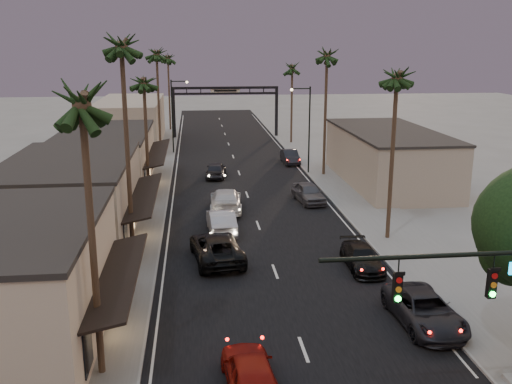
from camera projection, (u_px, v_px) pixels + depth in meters
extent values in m
plane|color=slate|center=(244.00, 187.00, 54.17)|extent=(200.00, 200.00, 0.00)
cube|color=black|center=(240.00, 175.00, 58.98)|extent=(14.00, 120.00, 0.02)
cube|color=slate|center=(152.00, 163.00, 64.70)|extent=(5.00, 92.00, 0.12)
cube|color=slate|center=(316.00, 159.00, 66.69)|extent=(5.00, 92.00, 0.12)
cube|color=#C2AF94|center=(7.00, 287.00, 25.18)|extent=(8.00, 12.00, 5.50)
cube|color=gray|center=(71.00, 202.00, 38.65)|extent=(8.00, 14.00, 5.50)
cube|color=#C2AF94|center=(106.00, 160.00, 54.10)|extent=(8.00, 16.00, 5.00)
cube|color=gray|center=(131.00, 122.00, 76.11)|extent=(8.00, 20.00, 6.00)
cube|color=gray|center=(388.00, 158.00, 55.01)|extent=(8.00, 18.00, 5.00)
cylinder|color=black|center=(448.00, 255.00, 18.23)|extent=(8.40, 0.16, 0.16)
cube|color=black|center=(397.00, 288.00, 18.32)|extent=(0.28, 0.22, 1.00)
cube|color=black|center=(492.00, 284.00, 18.66)|extent=(0.28, 0.22, 1.00)
cube|color=black|center=(174.00, 114.00, 81.38)|extent=(0.40, 0.40, 7.00)
cube|color=black|center=(276.00, 112.00, 82.93)|extent=(0.40, 0.40, 7.00)
cube|color=black|center=(225.00, 88.00, 81.24)|extent=(15.20, 0.35, 0.35)
cube|color=black|center=(225.00, 93.00, 81.45)|extent=(15.20, 0.30, 0.30)
cube|color=beige|center=(225.00, 91.00, 81.33)|extent=(4.20, 0.12, 1.00)
cylinder|color=black|center=(309.00, 131.00, 58.60)|extent=(0.16, 0.16, 9.00)
cylinder|color=black|center=(300.00, 89.00, 57.41)|extent=(2.00, 0.12, 0.12)
sphere|color=#FFD899|center=(292.00, 90.00, 57.34)|extent=(0.30, 0.30, 0.30)
cylinder|color=black|center=(172.00, 117.00, 69.60)|extent=(0.16, 0.16, 9.00)
cylinder|color=black|center=(179.00, 81.00, 68.62)|extent=(2.00, 0.12, 0.12)
sphere|color=#FFD899|center=(187.00, 82.00, 68.74)|extent=(0.30, 0.30, 0.30)
cylinder|color=#38281C|center=(93.00, 248.00, 22.06)|extent=(0.28, 0.28, 11.00)
sphere|color=black|center=(81.00, 89.00, 20.52)|extent=(3.20, 3.20, 3.20)
cylinder|color=#38281C|center=(128.00, 158.00, 34.31)|extent=(0.28, 0.28, 13.00)
sphere|color=black|center=(121.00, 36.00, 32.53)|extent=(3.20, 3.20, 3.20)
cylinder|color=#38281C|center=(147.00, 144.00, 48.16)|extent=(0.28, 0.28, 10.00)
sphere|color=black|center=(143.00, 76.00, 46.75)|extent=(3.20, 3.20, 3.20)
cylinder|color=#38281C|center=(159.00, 108.00, 66.19)|extent=(0.28, 0.28, 12.00)
sphere|color=black|center=(156.00, 49.00, 64.53)|extent=(3.20, 3.20, 3.20)
cylinder|color=#38281C|center=(392.00, 161.00, 38.29)|extent=(0.28, 0.28, 11.00)
sphere|color=black|center=(398.00, 69.00, 36.75)|extent=(3.20, 3.20, 3.20)
cylinder|color=#38281C|center=(325.00, 117.00, 57.41)|extent=(0.28, 0.28, 12.00)
sphere|color=black|center=(327.00, 50.00, 55.75)|extent=(3.20, 3.20, 3.20)
cylinder|color=#38281C|center=(292.00, 106.00, 76.90)|extent=(0.28, 0.28, 10.00)
sphere|color=black|center=(292.00, 64.00, 75.49)|extent=(3.20, 3.20, 3.20)
cylinder|color=#38281C|center=(169.00, 95.00, 88.48)|extent=(0.28, 0.28, 11.00)
sphere|color=black|center=(168.00, 54.00, 86.94)|extent=(3.20, 3.20, 3.20)
imported|color=maroon|center=(250.00, 373.00, 22.05)|extent=(2.26, 4.95, 1.65)
imported|color=black|center=(217.00, 248.00, 35.51)|extent=(3.60, 6.45, 1.71)
imported|color=#ACACB1|center=(221.00, 221.00, 40.86)|extent=(2.10, 5.23, 1.69)
imported|color=silver|center=(226.00, 200.00, 46.21)|extent=(2.82, 6.30, 1.79)
imported|color=black|center=(216.00, 170.00, 57.78)|extent=(2.43, 4.89, 1.60)
imported|color=black|center=(424.00, 310.00, 27.36)|extent=(2.80, 5.72, 1.56)
imported|color=black|center=(362.00, 258.00, 34.28)|extent=(1.91, 4.70, 1.36)
imported|color=#46464A|center=(308.00, 193.00, 48.74)|extent=(2.59, 5.08, 1.66)
imported|color=black|center=(290.00, 157.00, 64.59)|extent=(1.72, 4.68, 1.53)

